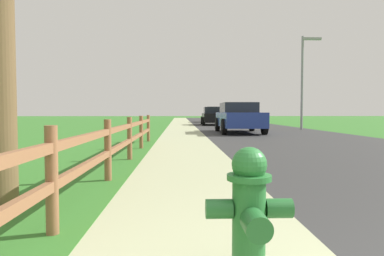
{
  "coord_description": "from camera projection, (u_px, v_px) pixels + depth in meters",
  "views": [
    {
      "loc": [
        -1.17,
        -0.98,
        1.08
      ],
      "look_at": [
        -0.9,
        6.41,
        0.73
      ],
      "focal_mm": 32.57,
      "sensor_mm": 36.0,
      "label": 1
    }
  ],
  "objects": [
    {
      "name": "street_lamp",
      "position": [
        304.0,
        73.0,
        20.64
      ],
      "size": [
        1.17,
        0.2,
        5.54
      ],
      "color": "gray",
      "rests_on": "ground"
    },
    {
      "name": "rail_fence",
      "position": [
        121.0,
        139.0,
        6.59
      ],
      "size": [
        0.11,
        12.03,
        0.96
      ],
      "color": "brown",
      "rests_on": "ground"
    },
    {
      "name": "grass_verge",
      "position": [
        138.0,
        125.0,
        27.85
      ],
      "size": [
        5.0,
        66.0,
        0.0
      ],
      "primitive_type": "cube",
      "color": "#357429",
      "rests_on": "ground"
    },
    {
      "name": "curb_concrete",
      "position": [
        156.0,
        125.0,
        27.91
      ],
      "size": [
        6.0,
        66.0,
        0.01
      ],
      "primitive_type": "cube",
      "color": "#B0B589",
      "rests_on": "ground"
    },
    {
      "name": "ground_plane",
      "position": [
        195.0,
        126.0,
        26.03
      ],
      "size": [
        120.0,
        120.0,
        0.0
      ],
      "primitive_type": "plane",
      "color": "#357429"
    },
    {
      "name": "fire_hydrant",
      "position": [
        249.0,
        215.0,
        2.15
      ],
      "size": [
        0.54,
        0.45,
        0.86
      ],
      "color": "#287233",
      "rests_on": "ground"
    },
    {
      "name": "parked_car_black",
      "position": [
        214.0,
        116.0,
        28.59
      ],
      "size": [
        2.15,
        4.64,
        1.46
      ],
      "color": "black",
      "rests_on": "ground"
    },
    {
      "name": "parked_suv_blue",
      "position": [
        239.0,
        117.0,
        17.86
      ],
      "size": [
        2.17,
        4.85,
        1.54
      ],
      "color": "navy",
      "rests_on": "ground"
    },
    {
      "name": "parked_car_white",
      "position": [
        215.0,
        114.0,
        36.03
      ],
      "size": [
        2.17,
        4.7,
        1.59
      ],
      "color": "white",
      "rests_on": "ground"
    },
    {
      "name": "road_asphalt",
      "position": [
        237.0,
        125.0,
        28.15
      ],
      "size": [
        7.0,
        66.0,
        0.01
      ],
      "primitive_type": "cube",
      "color": "#343434",
      "rests_on": "ground"
    }
  ]
}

